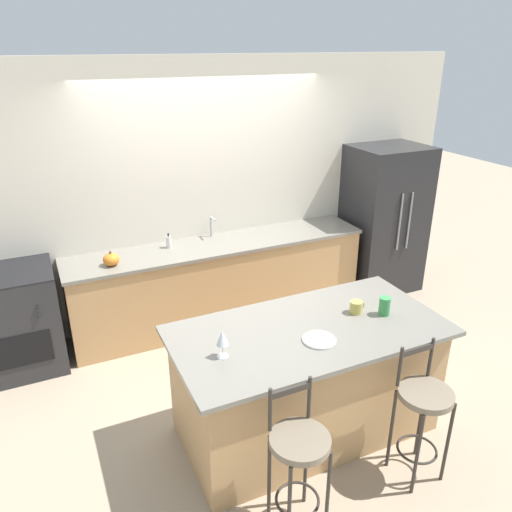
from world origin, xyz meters
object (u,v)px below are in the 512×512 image
(bar_stool_far, at_px, (423,408))
(bar_stool_near, at_px, (299,455))
(soap_bottle, at_px, (169,242))
(oven_range, at_px, (14,321))
(pumpkin_decoration, at_px, (111,259))
(coffee_mug, at_px, (356,307))
(tumbler_cup, at_px, (384,306))
(dinner_plate, at_px, (319,340))
(refrigerator, at_px, (383,219))
(wine_glass, at_px, (222,338))

(bar_stool_far, bearing_deg, bar_stool_near, -179.14)
(soap_bottle, bearing_deg, oven_range, -175.15)
(bar_stool_near, distance_m, pumpkin_decoration, 2.58)
(coffee_mug, xyz_separation_m, soap_bottle, (-0.92, 1.91, -0.00))
(bar_stool_far, distance_m, soap_bottle, 2.85)
(tumbler_cup, distance_m, soap_bottle, 2.30)
(oven_range, relative_size, dinner_plate, 4.12)
(coffee_mug, distance_m, pumpkin_decoration, 2.29)
(refrigerator, relative_size, oven_range, 1.80)
(dinner_plate, height_order, tumbler_cup, tumbler_cup)
(refrigerator, bearing_deg, dinner_plate, -136.78)
(bar_stool_near, xyz_separation_m, pumpkin_decoration, (-0.61, 2.47, 0.39))
(oven_range, distance_m, bar_stool_near, 2.96)
(bar_stool_near, distance_m, tumbler_cup, 1.34)
(bar_stool_far, height_order, soap_bottle, soap_bottle)
(oven_range, distance_m, tumbler_cup, 3.25)
(bar_stool_near, bearing_deg, wine_glass, 108.04)
(wine_glass, xyz_separation_m, tumbler_cup, (1.30, 0.00, -0.07))
(dinner_plate, bearing_deg, refrigerator, 43.22)
(refrigerator, relative_size, bar_stool_near, 1.73)
(bar_stool_near, bearing_deg, coffee_mug, 39.94)
(refrigerator, bearing_deg, coffee_mug, -133.08)
(dinner_plate, xyz_separation_m, coffee_mug, (0.46, 0.22, 0.04))
(oven_range, distance_m, coffee_mug, 3.05)
(wine_glass, bearing_deg, bar_stool_far, -28.74)
(bar_stool_near, relative_size, pumpkin_decoration, 6.67)
(pumpkin_decoration, bearing_deg, bar_stool_near, -76.19)
(dinner_plate, xyz_separation_m, soap_bottle, (-0.46, 2.12, 0.04))
(bar_stool_near, bearing_deg, soap_bottle, 90.10)
(bar_stool_near, relative_size, tumbler_cup, 7.03)
(oven_range, distance_m, pumpkin_decoration, 1.02)
(coffee_mug, relative_size, soap_bottle, 0.84)
(bar_stool_near, bearing_deg, oven_range, 120.72)
(oven_range, xyz_separation_m, soap_bottle, (1.51, 0.13, 0.47))
(dinner_plate, height_order, coffee_mug, coffee_mug)
(wine_glass, relative_size, pumpkin_decoration, 1.31)
(oven_range, height_order, bar_stool_near, bar_stool_near)
(oven_range, distance_m, bar_stool_far, 3.53)
(bar_stool_near, bearing_deg, bar_stool_far, 0.86)
(refrigerator, height_order, tumbler_cup, refrigerator)
(bar_stool_far, bearing_deg, soap_bottle, 109.83)
(bar_stool_near, bearing_deg, pumpkin_decoration, 103.81)
(coffee_mug, bearing_deg, bar_stool_near, -140.06)
(bar_stool_far, distance_m, wine_glass, 1.42)
(dinner_plate, bearing_deg, bar_stool_far, -47.11)
(dinner_plate, relative_size, wine_glass, 1.20)
(bar_stool_far, xyz_separation_m, soap_bottle, (-0.96, 2.66, 0.39))
(bar_stool_near, bearing_deg, dinner_plate, 50.28)
(dinner_plate, bearing_deg, coffee_mug, 25.29)
(oven_range, bearing_deg, soap_bottle, 4.85)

